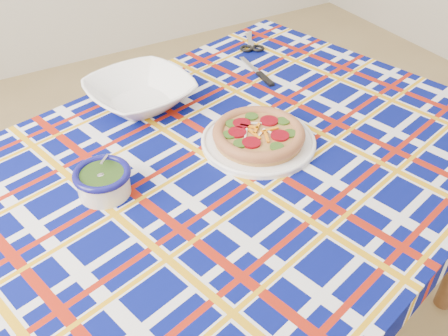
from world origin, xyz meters
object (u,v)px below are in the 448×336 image
serving_bowl (140,93)px  dining_table (201,204)px  main_focaccia_plate (259,134)px  pesto_bowl (103,180)px

serving_bowl → dining_table: bearing=-91.9°
dining_table → main_focaccia_plate: (0.19, 0.05, 0.11)m
pesto_bowl → main_focaccia_plate: bearing=-2.4°
pesto_bowl → serving_bowl: 0.38m
pesto_bowl → serving_bowl: pesto_bowl is taller
dining_table → pesto_bowl: bearing=147.4°
dining_table → serving_bowl: bearing=73.2°
main_focaccia_plate → pesto_bowl: pesto_bowl is taller
main_focaccia_plate → serving_bowl: size_ratio=1.05×
pesto_bowl → serving_bowl: bearing=55.0°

